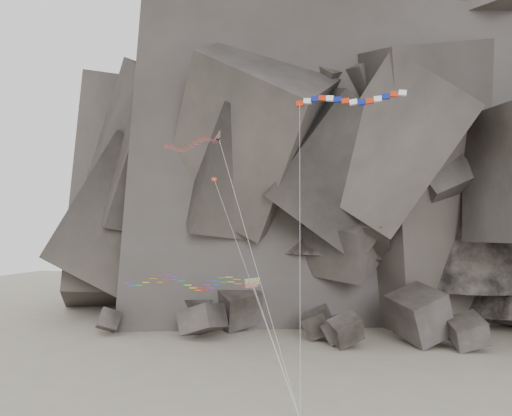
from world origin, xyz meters
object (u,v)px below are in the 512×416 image
(banner_kite, at_px, (349,101))
(pennant_kite, at_px, (234,236))
(parafoil_kite, at_px, (182,281))
(delta_kite, at_px, (188,145))

(banner_kite, height_order, pennant_kite, banner_kite)
(parafoil_kite, bearing_deg, banner_kite, -3.42)
(delta_kite, height_order, parafoil_kite, delta_kite)
(parafoil_kite, xyz_separation_m, pennant_kite, (5.40, 0.62, 4.71))
(delta_kite, xyz_separation_m, parafoil_kite, (2.50, -6.94, -15.32))
(delta_kite, height_order, pennant_kite, delta_kite)
(delta_kite, bearing_deg, parafoil_kite, -60.13)
(delta_kite, distance_m, pennant_kite, 14.66)
(banner_kite, height_order, parafoil_kite, banner_kite)
(banner_kite, bearing_deg, pennant_kite, -154.89)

